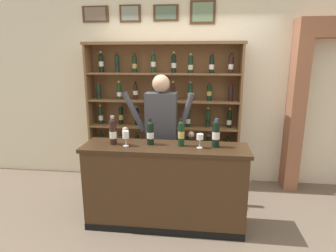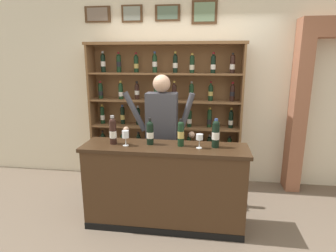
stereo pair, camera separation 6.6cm
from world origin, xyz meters
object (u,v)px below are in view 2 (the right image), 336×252
Objects in this scene: tasting_bottle_prosecco at (150,132)px; wine_shelf at (165,111)px; shopkeeper at (162,126)px; tasting_bottle_chianti at (216,133)px; wine_glass_left at (125,135)px; tasting_bottle_vin_santo at (181,133)px; tasting_counter at (165,186)px; tasting_bottle_super_tuscan at (113,131)px; wine_glass_spare at (199,138)px.

wine_shelf is at bearing 90.52° from tasting_bottle_prosecco.
shopkeeper reaches higher than tasting_bottle_chianti.
wine_glass_left is at bearing -101.24° from wine_shelf.
tasting_bottle_prosecco is 0.27m from wine_glass_left.
tasting_bottle_prosecco is 1.77× the size of wine_glass_left.
shopkeeper is 5.60× the size of tasting_bottle_vin_santo.
tasting_bottle_vin_santo is (0.34, -0.01, 0.01)m from tasting_bottle_prosecco.
wine_shelf is 1.25× the size of tasting_counter.
wine_glass_left is (-0.26, -0.09, -0.02)m from tasting_bottle_prosecco.
tasting_counter is 5.79× the size of tasting_bottle_chianti.
tasting_bottle_super_tuscan is 1.13m from tasting_bottle_chianti.
tasting_bottle_super_tuscan is 0.41m from tasting_bottle_prosecco.
tasting_bottle_super_tuscan is (-0.58, 0.00, 0.63)m from tasting_counter.
wine_shelf is at bearing 122.21° from tasting_bottle_chianti.
tasting_bottle_super_tuscan is at bearing -130.73° from shopkeeper.
tasting_bottle_vin_santo is at bearing -73.03° from wine_shelf.
tasting_bottle_prosecco is at bearing 179.38° from tasting_bottle_chianti.
tasting_bottle_chianti is (0.37, 0.01, 0.01)m from tasting_bottle_vin_santo.
tasting_counter is 0.84m from tasting_bottle_chianti.
tasting_bottle_prosecco is at bearing 5.66° from tasting_bottle_super_tuscan.
wine_shelf is 1.34× the size of shopkeeper.
tasting_bottle_chianti is (0.67, -0.50, 0.07)m from shopkeeper.
shopkeeper reaches higher than tasting_bottle_vin_santo.
tasting_bottle_super_tuscan is at bearing -177.93° from tasting_bottle_vin_santo.
tasting_counter is at bearing 176.66° from wine_glass_spare.
shopkeeper is 0.75m from wine_glass_spare.
tasting_counter is at bearing -176.51° from tasting_bottle_chianti.
tasting_bottle_vin_santo is 0.60m from wine_glass_left.
tasting_bottle_prosecco and tasting_bottle_vin_santo have the same top height.
tasting_counter is 6.04× the size of tasting_bottle_prosecco.
tasting_bottle_vin_santo reaches higher than tasting_counter.
wine_shelf is 7.55× the size of tasting_bottle_prosecco.
wine_shelf is 7.04× the size of tasting_bottle_super_tuscan.
tasting_bottle_super_tuscan is at bearing -178.32° from tasting_bottle_chianti.
shopkeeper is 0.66m from wine_glass_left.
shopkeeper is 0.59m from tasting_bottle_vin_santo.
tasting_counter is 0.65m from tasting_bottle_vin_santo.
wine_shelf is 7.24× the size of tasting_bottle_chianti.
shopkeeper is at bearing 119.95° from tasting_bottle_vin_santo.
tasting_bottle_super_tuscan is at bearing 163.50° from wine_glass_left.
tasting_bottle_vin_santo is 0.21m from wine_glass_spare.
wine_glass_spare is at bearing -13.77° from tasting_bottle_vin_santo.
tasting_bottle_vin_santo reaches higher than wine_glass_left.
shopkeeper is at bearing 142.92° from tasting_bottle_chianti.
tasting_bottle_prosecco is at bearing 173.39° from wine_glass_spare.
wine_glass_spare is (0.20, -0.05, -0.03)m from tasting_bottle_vin_santo.
tasting_bottle_super_tuscan is 1.90× the size of wine_glass_left.
wine_glass_left reaches higher than tasting_counter.
wine_glass_left is at bearing -16.50° from tasting_bottle_super_tuscan.
tasting_bottle_vin_santo is (0.35, -1.16, -0.02)m from wine_shelf.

